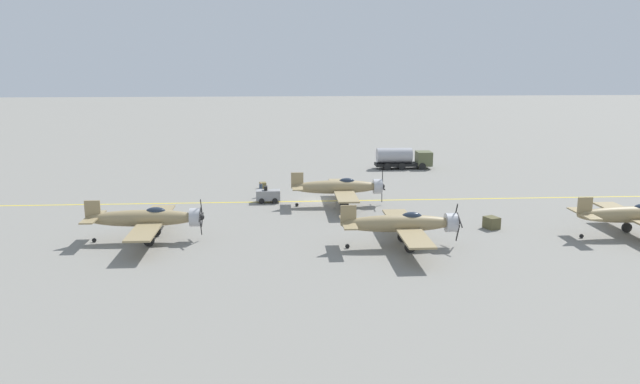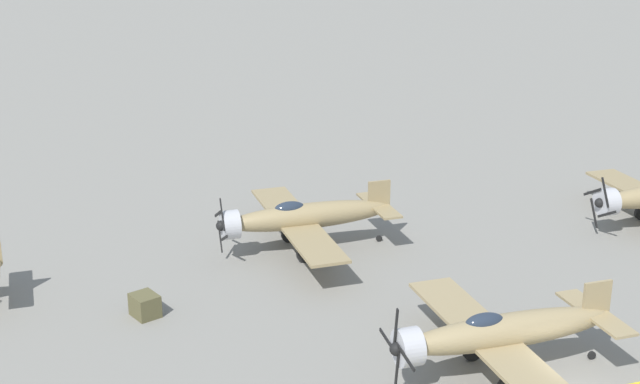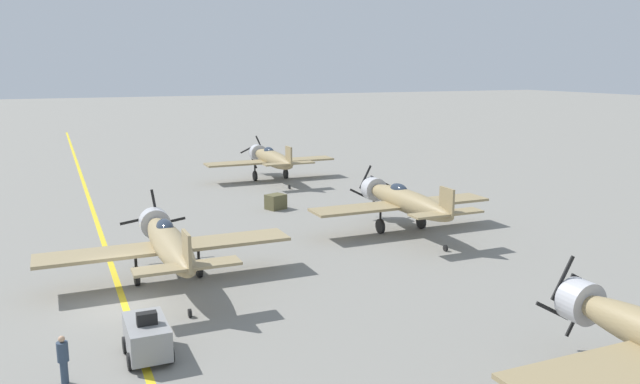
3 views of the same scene
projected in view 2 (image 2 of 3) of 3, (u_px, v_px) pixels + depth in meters
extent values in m
ellipsoid|color=#9B875E|center=(509.00, 330.00, 36.27)|extent=(1.50, 9.50, 1.42)
cylinder|color=#B7B7BC|center=(408.00, 347.00, 34.96)|extent=(1.58, 0.90, 1.58)
ellipsoid|color=#232D3D|center=(484.00, 322.00, 35.75)|extent=(0.80, 1.70, 0.76)
cube|color=#9B875E|center=(492.00, 341.00, 36.16)|extent=(12.00, 2.10, 0.16)
cube|color=#9B875E|center=(595.00, 313.00, 37.42)|extent=(4.40, 1.10, 0.12)
cube|color=#9B875E|center=(597.00, 299.00, 37.21)|extent=(0.14, 1.30, 1.60)
sphere|color=black|center=(396.00, 349.00, 34.81)|extent=(0.56, 0.56, 0.56)
cube|color=black|center=(405.00, 357.00, 34.00)|extent=(1.75, 0.06, 0.37)
cube|color=black|center=(397.00, 370.00, 34.99)|extent=(0.37, 0.06, 1.75)
cube|color=black|center=(388.00, 341.00, 35.63)|extent=(1.75, 0.06, 0.37)
cube|color=black|center=(396.00, 328.00, 34.64)|extent=(0.37, 0.06, 1.75)
cylinder|color=black|center=(509.00, 372.00, 35.01)|extent=(0.14, 0.14, 1.26)
cylinder|color=black|center=(473.00, 338.00, 37.71)|extent=(0.14, 0.14, 1.26)
cylinder|color=black|center=(473.00, 351.00, 37.91)|extent=(0.22, 0.90, 0.90)
cylinder|color=black|center=(592.00, 355.00, 38.10)|extent=(0.12, 0.36, 0.36)
cylinder|color=#B7B7BC|center=(607.00, 202.00, 51.03)|extent=(1.57, 0.90, 1.58)
sphere|color=black|center=(599.00, 203.00, 50.89)|extent=(0.56, 0.56, 0.56)
cube|color=black|center=(592.00, 192.00, 51.44)|extent=(1.60, 0.06, 0.96)
cube|color=black|center=(605.00, 192.00, 50.26)|extent=(0.96, 0.06, 1.60)
cube|color=black|center=(607.00, 214.00, 50.33)|extent=(1.60, 0.06, 0.96)
cube|color=black|center=(594.00, 213.00, 51.51)|extent=(0.96, 0.06, 1.60)
ellipsoid|color=#968259|center=(310.00, 216.00, 48.91)|extent=(1.50, 9.50, 1.42)
cylinder|color=#B7B7BC|center=(230.00, 225.00, 47.60)|extent=(1.58, 0.90, 1.58)
ellipsoid|color=#232D3D|center=(290.00, 208.00, 48.39)|extent=(0.80, 1.70, 0.76)
cube|color=#968259|center=(296.00, 223.00, 48.80)|extent=(12.00, 2.10, 0.16)
cube|color=#968259|center=(379.00, 205.00, 50.06)|extent=(4.40, 1.10, 0.12)
cube|color=#968259|center=(379.00, 194.00, 49.85)|extent=(0.14, 1.30, 1.60)
sphere|color=black|center=(221.00, 226.00, 47.46)|extent=(0.56, 0.56, 0.56)
cube|color=black|center=(220.00, 237.00, 48.07)|extent=(0.93, 0.06, 1.62)
cube|color=black|center=(218.00, 214.00, 48.02)|extent=(1.62, 0.06, 0.93)
cube|color=black|center=(222.00, 215.00, 46.84)|extent=(0.93, 0.06, 1.62)
cube|color=black|center=(225.00, 238.00, 46.89)|extent=(1.62, 0.06, 0.93)
cylinder|color=black|center=(305.00, 243.00, 47.65)|extent=(0.14, 0.14, 1.26)
cylinder|color=black|center=(305.00, 254.00, 47.86)|extent=(0.22, 0.90, 0.90)
cylinder|color=black|center=(289.00, 224.00, 50.35)|extent=(0.14, 0.14, 1.26)
cylinder|color=black|center=(289.00, 235.00, 50.56)|extent=(0.22, 0.90, 0.90)
cylinder|color=black|center=(379.00, 238.00, 50.74)|extent=(0.12, 0.36, 0.36)
cube|color=brown|center=(145.00, 305.00, 41.81)|extent=(1.61, 1.48, 1.09)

